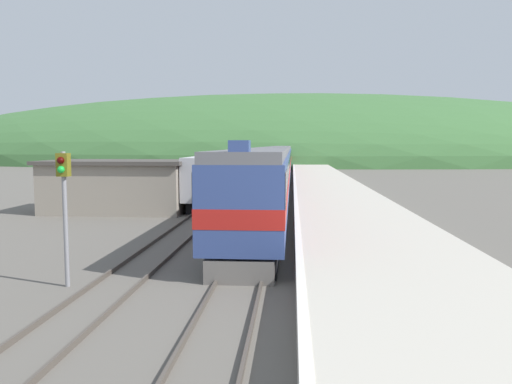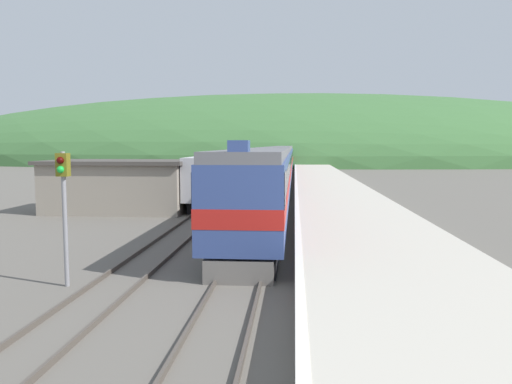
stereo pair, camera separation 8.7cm
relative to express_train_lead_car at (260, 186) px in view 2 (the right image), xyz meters
The scene contains 12 objects.
track_main 40.05m from the express_train_lead_car, 90.00° to the left, with size 1.52×180.00×0.16m.
track_siding 40.23m from the express_train_lead_car, 95.43° to the left, with size 1.51×180.00×0.16m.
platform 20.67m from the express_train_lead_car, 76.24° to the left, with size 6.22×140.00×0.87m.
distant_hills 113.20m from the express_train_lead_car, 90.00° to the left, with size 218.37×98.27×35.55m.
station_shed 11.80m from the express_train_lead_car, 146.11° to the left, with size 9.41×5.34×3.39m.
express_train_lead_car is the anchor object (origin of this frame).
carriage_second 22.79m from the express_train_lead_car, 90.00° to the left, with size 2.90×22.53×4.19m.
carriage_third 46.20m from the express_train_lead_car, 90.00° to the left, with size 2.90×22.53×4.19m.
carriage_fourth 69.61m from the express_train_lead_car, 90.00° to the left, with size 2.90×22.53×4.19m.
carriage_fifth 93.02m from the express_train_lead_car, 90.00° to the left, with size 2.90×22.53×4.19m.
siding_train 24.17m from the express_train_lead_car, 99.06° to the left, with size 2.90×38.36×3.59m.
signal_post_siding 11.92m from the express_train_lead_car, 116.55° to the right, with size 0.36×0.42×4.21m.
Camera 2 is at (1.75, 4.64, 4.41)m, focal length 35.00 mm.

